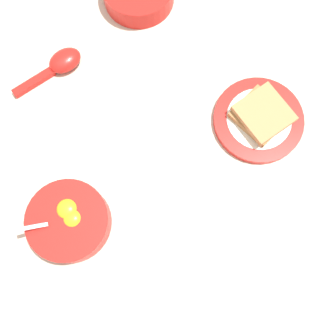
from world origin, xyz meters
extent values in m
plane|color=beige|center=(0.00, 0.00, 0.00)|extent=(3.00, 3.00, 0.00)
cylinder|color=red|center=(0.17, 0.15, 0.02)|extent=(0.15, 0.15, 0.05)
cylinder|color=white|center=(0.17, 0.15, 0.03)|extent=(0.12, 0.12, 0.02)
ellipsoid|color=yellow|center=(0.16, 0.13, 0.05)|extent=(0.04, 0.04, 0.02)
ellipsoid|color=yellow|center=(0.16, 0.15, 0.05)|extent=(0.03, 0.03, 0.02)
cylinder|color=black|center=(0.16, 0.16, 0.04)|extent=(0.03, 0.03, 0.00)
ellipsoid|color=silver|center=(0.19, 0.14, 0.05)|extent=(0.03, 0.02, 0.01)
cube|color=silver|center=(0.23, 0.13, 0.06)|extent=(0.05, 0.03, 0.03)
cylinder|color=red|center=(-0.23, 0.21, 0.01)|extent=(0.18, 0.18, 0.02)
cylinder|color=white|center=(-0.23, 0.21, 0.02)|extent=(0.13, 0.13, 0.00)
cube|color=#9E7042|center=(-0.23, 0.20, 0.02)|extent=(0.10, 0.10, 0.01)
cube|color=tan|center=(-0.24, 0.21, 0.04)|extent=(0.09, 0.10, 0.01)
ellipsoid|color=red|center=(0.00, -0.13, 0.02)|extent=(0.07, 0.05, 0.03)
cube|color=red|center=(0.08, -0.13, 0.01)|extent=(0.09, 0.02, 0.01)
camera|label=1|loc=(0.08, 0.32, 0.74)|focal=42.00mm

